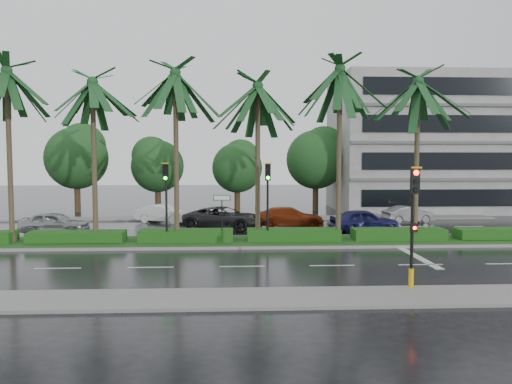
{
  "coord_description": "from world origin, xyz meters",
  "views": [
    {
      "loc": [
        -0.41,
        -26.68,
        4.81
      ],
      "look_at": [
        0.92,
        1.5,
        2.84
      ],
      "focal_mm": 35.0,
      "sensor_mm": 36.0,
      "label": 1
    }
  ],
  "objects_px": {
    "car_silver": "(55,223)",
    "car_grey": "(408,214)",
    "car_white": "(163,214)",
    "car_darkgrey": "(224,218)",
    "car_blue": "(364,221)",
    "signal_median_left": "(166,191)",
    "signal_near": "(413,222)",
    "street_sign": "(222,206)",
    "car_red": "(289,217)"
  },
  "relations": [
    {
      "from": "signal_median_left",
      "to": "car_white",
      "type": "height_order",
      "value": "signal_median_left"
    },
    {
      "from": "car_silver",
      "to": "street_sign",
      "type": "bearing_deg",
      "value": -108.47
    },
    {
      "from": "car_white",
      "to": "car_blue",
      "type": "bearing_deg",
      "value": -91.17
    },
    {
      "from": "signal_near",
      "to": "car_blue",
      "type": "bearing_deg",
      "value": 81.9
    },
    {
      "from": "signal_median_left",
      "to": "car_silver",
      "type": "relative_size",
      "value": 1.04
    },
    {
      "from": "car_darkgrey",
      "to": "signal_near",
      "type": "bearing_deg",
      "value": -138.65
    },
    {
      "from": "car_blue",
      "to": "car_grey",
      "type": "height_order",
      "value": "car_blue"
    },
    {
      "from": "car_blue",
      "to": "street_sign",
      "type": "bearing_deg",
      "value": 111.04
    },
    {
      "from": "street_sign",
      "to": "car_blue",
      "type": "height_order",
      "value": "street_sign"
    },
    {
      "from": "car_blue",
      "to": "car_grey",
      "type": "distance_m",
      "value": 6.42
    },
    {
      "from": "car_darkgrey",
      "to": "car_blue",
      "type": "bearing_deg",
      "value": -84.21
    },
    {
      "from": "street_sign",
      "to": "car_silver",
      "type": "height_order",
      "value": "street_sign"
    },
    {
      "from": "signal_near",
      "to": "car_blue",
      "type": "xyz_separation_m",
      "value": [
        2.0,
        14.05,
        -1.76
      ]
    },
    {
      "from": "car_white",
      "to": "car_blue",
      "type": "height_order",
      "value": "car_blue"
    },
    {
      "from": "car_red",
      "to": "signal_near",
      "type": "bearing_deg",
      "value": -171.65
    },
    {
      "from": "car_white",
      "to": "car_grey",
      "type": "bearing_deg",
      "value": -72.01
    },
    {
      "from": "street_sign",
      "to": "car_blue",
      "type": "relative_size",
      "value": 0.6
    },
    {
      "from": "car_blue",
      "to": "car_grey",
      "type": "relative_size",
      "value": 1.17
    },
    {
      "from": "car_grey",
      "to": "signal_near",
      "type": "bearing_deg",
      "value": 148.63
    },
    {
      "from": "signal_median_left",
      "to": "car_darkgrey",
      "type": "bearing_deg",
      "value": 64.34
    },
    {
      "from": "signal_near",
      "to": "car_red",
      "type": "distance_m",
      "value": 16.99
    },
    {
      "from": "street_sign",
      "to": "car_darkgrey",
      "type": "relative_size",
      "value": 0.48
    },
    {
      "from": "signal_median_left",
      "to": "car_grey",
      "type": "xyz_separation_m",
      "value": [
        16.5,
        8.93,
        -2.38
      ]
    },
    {
      "from": "car_red",
      "to": "car_grey",
      "type": "xyz_separation_m",
      "value": [
        9.0,
        1.92,
        -0.08
      ]
    },
    {
      "from": "car_red",
      "to": "car_blue",
      "type": "bearing_deg",
      "value": -120.71
    },
    {
      "from": "signal_median_left",
      "to": "car_darkgrey",
      "type": "distance_m",
      "value": 7.28
    },
    {
      "from": "car_darkgrey",
      "to": "car_red",
      "type": "height_order",
      "value": "car_darkgrey"
    },
    {
      "from": "car_silver",
      "to": "car_grey",
      "type": "height_order",
      "value": "car_silver"
    },
    {
      "from": "car_white",
      "to": "car_darkgrey",
      "type": "bearing_deg",
      "value": -107.17
    },
    {
      "from": "signal_near",
      "to": "car_silver",
      "type": "xyz_separation_m",
      "value": [
        -17.5,
        14.09,
        -1.79
      ]
    },
    {
      "from": "car_darkgrey",
      "to": "signal_median_left",
      "type": "bearing_deg",
      "value": 171.97
    },
    {
      "from": "signal_near",
      "to": "car_red",
      "type": "relative_size",
      "value": 0.92
    },
    {
      "from": "car_red",
      "to": "car_silver",
      "type": "bearing_deg",
      "value": 99.73
    },
    {
      "from": "street_sign",
      "to": "signal_median_left",
      "type": "bearing_deg",
      "value": -176.53
    },
    {
      "from": "signal_median_left",
      "to": "car_silver",
      "type": "height_order",
      "value": "signal_median_left"
    },
    {
      "from": "car_red",
      "to": "car_grey",
      "type": "bearing_deg",
      "value": -78.13
    },
    {
      "from": "car_red",
      "to": "street_sign",
      "type": "bearing_deg",
      "value": 146.47
    },
    {
      "from": "car_blue",
      "to": "car_grey",
      "type": "xyz_separation_m",
      "value": [
        4.5,
        4.58,
        -0.13
      ]
    },
    {
      "from": "street_sign",
      "to": "car_white",
      "type": "xyz_separation_m",
      "value": [
        -4.5,
        9.53,
        -1.46
      ]
    },
    {
      "from": "signal_median_left",
      "to": "car_red",
      "type": "relative_size",
      "value": 0.92
    },
    {
      "from": "signal_near",
      "to": "car_grey",
      "type": "xyz_separation_m",
      "value": [
        6.5,
        18.62,
        -1.89
      ]
    },
    {
      "from": "car_darkgrey",
      "to": "car_white",
      "type": "bearing_deg",
      "value": 69.99
    },
    {
      "from": "car_silver",
      "to": "car_blue",
      "type": "distance_m",
      "value": 19.5
    },
    {
      "from": "signal_near",
      "to": "signal_median_left",
      "type": "bearing_deg",
      "value": 135.91
    },
    {
      "from": "car_darkgrey",
      "to": "street_sign",
      "type": "bearing_deg",
      "value": -162.37
    },
    {
      "from": "car_red",
      "to": "car_grey",
      "type": "distance_m",
      "value": 9.2
    },
    {
      "from": "street_sign",
      "to": "car_white",
      "type": "distance_m",
      "value": 10.64
    },
    {
      "from": "signal_median_left",
      "to": "car_darkgrey",
      "type": "xyz_separation_m",
      "value": [
        3.0,
        6.25,
        -2.25
      ]
    },
    {
      "from": "car_white",
      "to": "car_blue",
      "type": "xyz_separation_m",
      "value": [
        13.5,
        -5.36,
        0.08
      ]
    },
    {
      "from": "street_sign",
      "to": "car_grey",
      "type": "relative_size",
      "value": 0.7
    }
  ]
}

